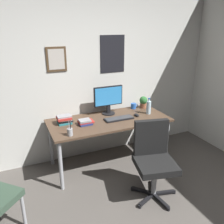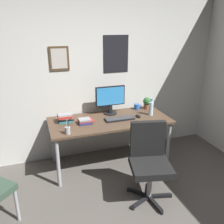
% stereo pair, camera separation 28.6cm
% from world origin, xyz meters
% --- Properties ---
extents(wall_back, '(4.40, 0.10, 2.60)m').
position_xyz_m(wall_back, '(-0.00, 2.15, 1.30)').
color(wall_back, silver).
rests_on(wall_back, ground_plane).
extents(desk, '(1.74, 0.78, 0.73)m').
position_xyz_m(desk, '(0.19, 1.68, 0.66)').
color(desk, '#4C3828').
rests_on(desk, ground_plane).
extents(office_chair, '(0.58, 0.58, 0.95)m').
position_xyz_m(office_chair, '(0.40, 0.82, 0.53)').
color(office_chair, black).
rests_on(office_chair, ground_plane).
extents(monitor, '(0.46, 0.20, 0.43)m').
position_xyz_m(monitor, '(0.28, 1.91, 0.96)').
color(monitor, black).
rests_on(monitor, desk).
extents(keyboard, '(0.43, 0.15, 0.03)m').
position_xyz_m(keyboard, '(0.33, 1.63, 0.74)').
color(keyboard, black).
rests_on(keyboard, desk).
extents(computer_mouse, '(0.06, 0.11, 0.04)m').
position_xyz_m(computer_mouse, '(0.63, 1.64, 0.74)').
color(computer_mouse, black).
rests_on(computer_mouse, desk).
extents(water_bottle, '(0.07, 0.07, 0.25)m').
position_xyz_m(water_bottle, '(0.84, 1.66, 0.83)').
color(water_bottle, silver).
rests_on(water_bottle, desk).
extents(coffee_mug_near, '(0.13, 0.09, 0.09)m').
position_xyz_m(coffee_mug_near, '(0.75, 1.97, 0.77)').
color(coffee_mug_near, '#2659B2').
rests_on(coffee_mug_near, desk).
extents(potted_plant, '(0.13, 0.13, 0.19)m').
position_xyz_m(potted_plant, '(0.92, 1.94, 0.83)').
color(potted_plant, brown).
rests_on(potted_plant, desk).
extents(pen_cup, '(0.07, 0.07, 0.20)m').
position_xyz_m(pen_cup, '(-0.46, 1.39, 0.78)').
color(pen_cup, '#9EA0A5').
rests_on(pen_cup, desk).
extents(book_stack_left, '(0.21, 0.16, 0.12)m').
position_xyz_m(book_stack_left, '(-0.43, 1.80, 0.78)').
color(book_stack_left, '#26727A').
rests_on(book_stack_left, desk).
extents(book_stack_right, '(0.21, 0.15, 0.07)m').
position_xyz_m(book_stack_right, '(-0.18, 1.65, 0.76)').
color(book_stack_right, navy).
rests_on(book_stack_right, desk).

